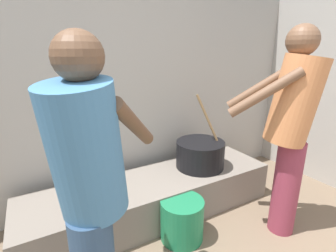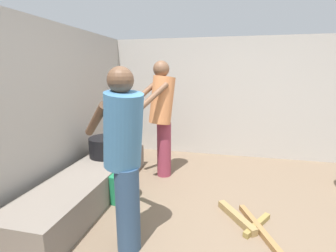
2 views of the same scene
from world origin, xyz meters
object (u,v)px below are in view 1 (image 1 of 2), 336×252
at_px(bucket_green_plastic, 182,219).
at_px(cooking_pot_main, 200,154).
at_px(cook_in_orange_shirt, 291,123).
at_px(cook_in_blue_shirt, 90,186).

bearing_deg(bucket_green_plastic, cooking_pot_main, 40.89).
bearing_deg(cook_in_orange_shirt, cooking_pot_main, 112.38).
height_order(cook_in_blue_shirt, cook_in_orange_shirt, cook_in_orange_shirt).
xyz_separation_m(cook_in_blue_shirt, cook_in_orange_shirt, (1.49, 0.06, 0.06)).
bearing_deg(bucket_green_plastic, cook_in_orange_shirt, -22.16).
bearing_deg(cook_in_orange_shirt, bucket_green_plastic, 157.84).
height_order(cook_in_blue_shirt, bucket_green_plastic, cook_in_blue_shirt).
relative_size(cook_in_blue_shirt, cook_in_orange_shirt, 0.94).
distance_m(cooking_pot_main, cook_in_blue_shirt, 1.47).
xyz_separation_m(cooking_pot_main, cook_in_orange_shirt, (0.29, -0.71, 0.45)).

